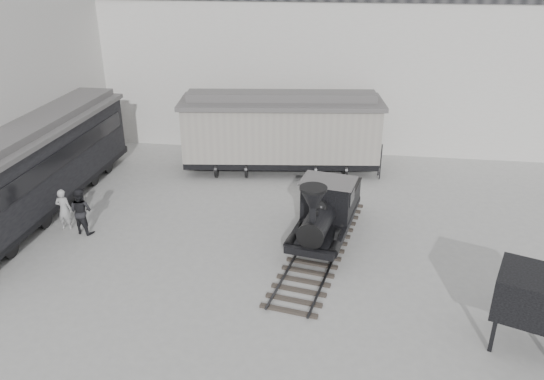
% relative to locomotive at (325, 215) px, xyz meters
% --- Properties ---
extents(ground, '(90.00, 90.00, 0.00)m').
position_rel_locomotive_xyz_m(ground, '(-2.03, -3.76, -1.13)').
color(ground, '#9E9E9B').
extents(north_wall, '(34.00, 2.51, 11.00)m').
position_rel_locomotive_xyz_m(north_wall, '(-2.03, 11.22, 4.42)').
color(north_wall, silver).
rests_on(north_wall, ground).
extents(west_pavilion, '(7.00, 12.11, 9.00)m').
position_rel_locomotive_xyz_m(west_pavilion, '(-16.53, 6.20, 3.36)').
color(west_pavilion, silver).
rests_on(west_pavilion, ground).
extents(locomotive, '(3.41, 8.86, 3.06)m').
position_rel_locomotive_xyz_m(locomotive, '(0.00, 0.00, 0.00)').
color(locomotive, '#38312D').
rests_on(locomotive, ground).
extents(boxcar, '(10.25, 4.30, 4.07)m').
position_rel_locomotive_xyz_m(boxcar, '(-2.61, 7.06, 1.00)').
color(boxcar, black).
rests_on(boxcar, ground).
extents(passenger_coach, '(3.09, 13.71, 3.66)m').
position_rel_locomotive_xyz_m(passenger_coach, '(-12.37, 0.99, 0.89)').
color(passenger_coach, black).
rests_on(passenger_coach, ground).
extents(visitor_a, '(0.65, 0.44, 1.75)m').
position_rel_locomotive_xyz_m(visitor_a, '(-10.41, -0.54, -0.25)').
color(visitor_a, '#B8B8B8').
rests_on(visitor_a, ground).
extents(visitor_b, '(1.06, 0.91, 1.90)m').
position_rel_locomotive_xyz_m(visitor_b, '(-9.58, -0.71, -0.18)').
color(visitor_b, black).
rests_on(visitor_b, ground).
extents(coal_hopper, '(2.64, 2.41, 2.35)m').
position_rel_locomotive_xyz_m(coal_hopper, '(6.06, -5.25, 0.40)').
color(coal_hopper, black).
rests_on(coal_hopper, ground).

